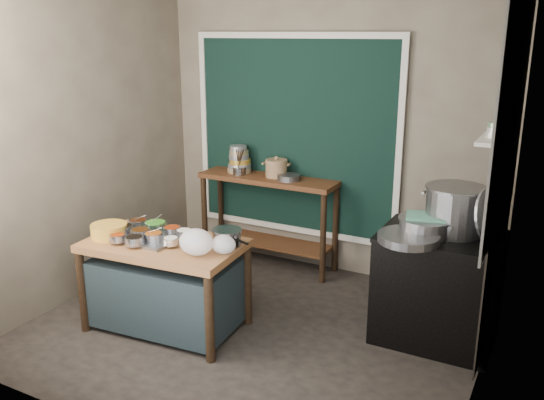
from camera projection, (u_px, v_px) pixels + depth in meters
The scene contains 30 objects.
floor at pixel (254, 330), 4.76m from camera, with size 3.50×3.00×0.02m, color #2E2823.
back_wall at pixel (328, 134), 5.65m from camera, with size 3.50×0.02×2.80m, color #766D5B.
left_wall at pixel (82, 143), 5.16m from camera, with size 0.02×3.00×2.80m, color #766D5B.
right_wall at pixel (497, 193), 3.58m from camera, with size 0.02×3.00×2.80m, color #766D5B.
curtain_panel at pixel (294, 136), 5.79m from camera, with size 2.10×0.02×1.90m, color black.
curtain_frame at pixel (294, 136), 5.78m from camera, with size 2.22×0.03×2.02m, color beige, non-canonical shape.
tile_panel at pixel (512, 110), 3.93m from camera, with size 0.02×1.70×1.70m, color #B2B2AA.
soot_patch at pixel (496, 261), 4.34m from camera, with size 0.01×1.30×1.30m, color black.
wall_shelf at pixel (497, 138), 4.30m from camera, with size 0.22×0.70×0.03m, color beige.
prep_table at pixel (166, 285), 4.69m from camera, with size 1.25×0.72×0.75m, color brown.
back_counter at pixel (268, 221), 5.96m from camera, with size 1.45×0.40×0.95m, color #532D17.
stove_block at pixel (438, 289), 4.50m from camera, with size 0.90×0.68×0.85m, color black.
stove_top at pixel (442, 236), 4.38m from camera, with size 0.92×0.69×0.03m, color black.
condiment_tray at pixel (149, 238), 4.65m from camera, with size 0.52×0.37×0.02m, color gray.
condiment_bowls at pixel (147, 232), 4.66m from camera, with size 0.65×0.50×0.07m.
yellow_basin at pixel (109, 231), 4.68m from camera, with size 0.29×0.29×0.11m, color orange.
saucepan at pixel (227, 237), 4.50m from camera, with size 0.24×0.24×0.13m, color gray, non-canonical shape.
plastic_bag_a at pixel (196, 242), 4.30m from camera, with size 0.27×0.23×0.20m, color white.
plastic_bag_b at pixel (223, 245), 4.33m from camera, with size 0.19×0.16×0.14m, color white.
bowl_stack at pixel (239, 161), 5.98m from camera, with size 0.25×0.25×0.28m.
utensil_cup at pixel (239, 171), 5.90m from camera, with size 0.13×0.13×0.08m, color gray.
ceramic_crock at pixel (276, 169), 5.80m from camera, with size 0.24×0.24×0.16m, color #8F704E, non-canonical shape.
wide_bowl at pixel (289, 177), 5.68m from camera, with size 0.23×0.23×0.06m, color gray.
stock_pot at pixel (455, 210), 4.36m from camera, with size 0.47×0.47×0.37m, color gray, non-canonical shape.
pot_lid at pixel (488, 215), 4.20m from camera, with size 0.40×0.40×0.02m, color gray.
steamer at pixel (425, 226), 4.35m from camera, with size 0.42×0.42×0.13m, color gray, non-canonical shape.
green_cloth at pixel (426, 216), 4.33m from camera, with size 0.29×0.22×0.02m, color #519383.
shallow_pan at pixel (409, 238), 4.21m from camera, with size 0.45×0.45×0.06m, color gray.
shelf_bowl_stack at pixel (496, 131), 4.20m from camera, with size 0.14×0.14×0.11m.
shelf_bowl_green at pixel (502, 128), 4.51m from camera, with size 0.13×0.13×0.05m, color gray.
Camera 1 is at (2.13, -3.70, 2.37)m, focal length 38.00 mm.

